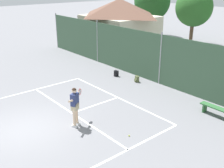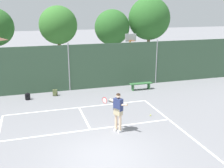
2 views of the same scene
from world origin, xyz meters
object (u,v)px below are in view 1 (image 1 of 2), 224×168
Objects in this scene: tennis_player at (75,103)px; backpack_olive at (137,79)px; courtside_bench at (216,109)px; tennis_ball at (129,136)px; backpack_black at (116,74)px.

tennis_player is 4.01× the size of backpack_olive.
courtside_bench reaches higher than backpack_olive.
tennis_player is at bearing -121.84° from courtside_bench.
backpack_black is at bearing 143.44° from tennis_ball.
backpack_olive reaches higher than tennis_ball.
tennis_player is at bearing -69.65° from backpack_olive.
backpack_black is 7.55m from courtside_bench.
backpack_olive is (-2.28, 6.15, -0.92)m from tennis_player.
backpack_black is 1.73m from backpack_olive.
backpack_black is 0.29× the size of courtside_bench.
backpack_olive is (-4.51, 4.92, 0.16)m from tennis_ball.
tennis_ball is at bearing -36.56° from backpack_black.
backpack_black reaches higher than tennis_ball.
backpack_olive is at bearing 110.35° from tennis_player.
backpack_black is (-6.21, 4.61, 0.16)m from tennis_ball.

